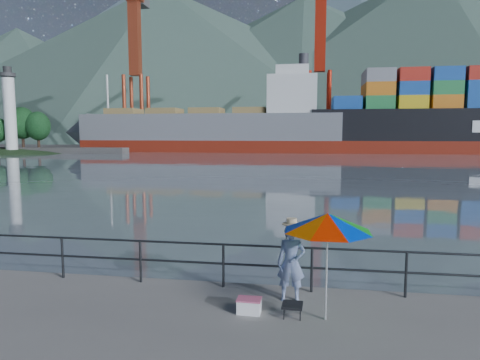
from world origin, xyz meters
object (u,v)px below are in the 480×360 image
(fisherman, at_px, (291,263))
(cooler_bag, at_px, (249,306))
(bulk_carrier, at_px, (219,129))
(beach_umbrella, at_px, (328,222))

(fisherman, bearing_deg, cooler_bag, -136.84)
(fisherman, height_order, cooler_bag, fisherman)
(cooler_bag, height_order, bulk_carrier, bulk_carrier)
(bulk_carrier, bearing_deg, fisherman, -77.13)
(cooler_bag, distance_m, bulk_carrier, 75.78)
(beach_umbrella, height_order, cooler_bag, beach_umbrella)
(fisherman, relative_size, bulk_carrier, 0.03)
(fisherman, relative_size, cooler_bag, 3.55)
(beach_umbrella, bearing_deg, cooler_bag, 177.33)
(fisherman, distance_m, bulk_carrier, 75.16)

